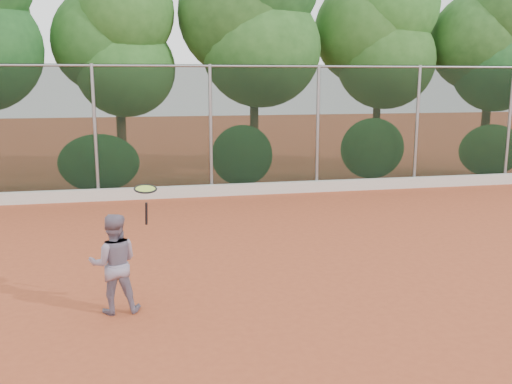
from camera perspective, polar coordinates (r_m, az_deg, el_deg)
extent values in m
plane|color=#A54727|center=(9.03, 1.30, -9.04)|extent=(80.00, 80.00, 0.00)
cube|color=silver|center=(15.48, -4.37, 0.16)|extent=(24.00, 0.20, 0.30)
imported|color=slate|center=(7.98, -14.02, -6.95)|extent=(0.68, 0.53, 1.37)
cube|color=black|center=(15.43, -4.55, 6.13)|extent=(24.00, 0.01, 3.50)
cylinder|color=gray|center=(15.37, -4.65, 12.45)|extent=(24.00, 0.06, 0.06)
cylinder|color=gray|center=(15.35, -15.78, 5.71)|extent=(0.09, 0.09, 3.50)
cylinder|color=gray|center=(15.43, -4.55, 6.13)|extent=(0.09, 0.09, 3.50)
cylinder|color=gray|center=(16.08, 6.18, 6.31)|extent=(0.09, 0.09, 3.50)
cylinder|color=gray|center=(17.23, 15.78, 6.28)|extent=(0.09, 0.09, 3.50)
cylinder|color=gray|center=(18.80, 23.98, 6.12)|extent=(0.09, 0.09, 3.50)
cylinder|color=#47291B|center=(17.66, -13.25, 4.72)|extent=(0.28, 0.28, 2.40)
ellipsoid|color=#275D1F|center=(17.45, -12.92, 11.91)|extent=(2.90, 2.40, 2.80)
ellipsoid|color=#22521C|center=(17.79, -14.68, 14.39)|extent=(3.20, 2.70, 3.10)
ellipsoid|color=#26581E|center=(17.35, -12.83, 17.22)|extent=(2.70, 2.30, 2.90)
cylinder|color=#3C2517|center=(17.68, -0.18, 6.01)|extent=(0.26, 0.26, 3.00)
ellipsoid|color=#3A772D|center=(17.56, 0.54, 14.14)|extent=(3.60, 3.00, 3.50)
ellipsoid|color=#346827|center=(17.84, -1.31, 17.32)|extent=(3.90, 3.20, 3.80)
cylinder|color=#402818|center=(19.12, 11.89, 5.72)|extent=(0.24, 0.24, 2.70)
ellipsoid|color=#26521C|center=(19.03, 12.87, 12.74)|extent=(3.20, 2.70, 3.10)
ellipsoid|color=#24511B|center=(19.16, 11.20, 15.50)|extent=(3.50, 2.90, 3.40)
ellipsoid|color=#266322|center=(19.11, 13.52, 17.83)|extent=(3.00, 2.50, 3.10)
cylinder|color=#402918|center=(20.55, 21.88, 5.24)|extent=(0.28, 0.28, 2.50)
ellipsoid|color=#266427|center=(20.49, 22.98, 11.46)|extent=(3.00, 2.50, 2.90)
ellipsoid|color=#356928|center=(20.50, 21.48, 13.82)|extent=(3.30, 2.80, 3.20)
ellipsoid|color=#2E6024|center=(20.55, 23.74, 15.89)|extent=(2.80, 2.40, 3.00)
ellipsoid|color=#276727|center=(16.24, -15.43, 2.82)|extent=(2.20, 1.16, 1.60)
ellipsoid|color=#245F24|center=(16.45, -1.39, 3.68)|extent=(1.80, 1.04, 1.76)
ellipsoid|color=#2D6928|center=(17.60, 11.56, 4.28)|extent=(2.00, 1.10, 1.84)
ellipsoid|color=#356B28|center=(19.53, 22.42, 3.89)|extent=(2.16, 1.12, 1.64)
cylinder|color=black|center=(7.79, -10.91, -2.13)|extent=(0.05, 0.10, 0.32)
torus|color=black|center=(7.65, -11.00, 0.31)|extent=(0.36, 0.36, 0.08)
cylinder|color=#AACD3C|center=(7.65, -11.00, 0.31)|extent=(0.30, 0.30, 0.05)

